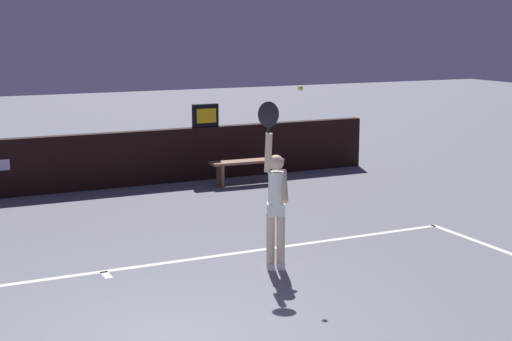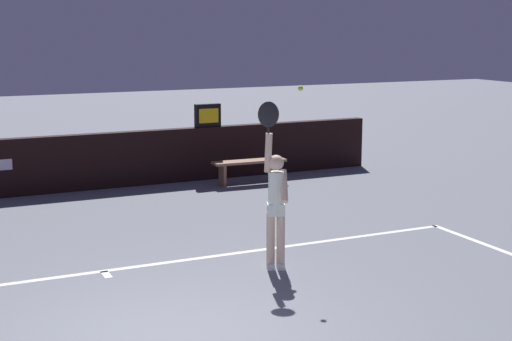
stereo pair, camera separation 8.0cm
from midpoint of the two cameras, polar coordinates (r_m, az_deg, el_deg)
court_lines at (r=8.27m, az=-7.29°, el=-12.42°), size 11.18×5.12×0.00m
back_wall at (r=15.42m, az=-16.42°, el=0.32°), size 14.81×0.23×1.13m
speed_display at (r=16.23m, az=-3.96°, el=4.13°), size 0.56×0.14×0.49m
tennis_player at (r=10.22m, az=1.25°, el=-2.31°), size 0.42×0.42×2.27m
tennis_ball at (r=10.01m, az=3.12°, el=6.17°), size 0.07×0.07×0.07m
courtside_bench_far at (r=15.83m, az=-0.82°, el=0.35°), size 1.58×0.43×0.50m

